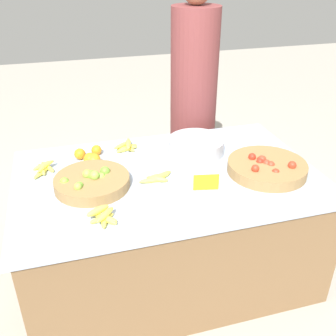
{
  "coord_description": "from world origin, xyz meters",
  "views": [
    {
      "loc": [
        -0.55,
        -1.91,
        1.87
      ],
      "look_at": [
        0.0,
        0.0,
        0.77
      ],
      "focal_mm": 42.0,
      "sensor_mm": 36.0,
      "label": 1
    }
  ],
  "objects_px": {
    "lime_bowl": "(92,182)",
    "metal_bowl": "(196,146)",
    "price_sign": "(206,182)",
    "tomato_basket": "(267,167)",
    "vendor_person": "(193,106)"
  },
  "relations": [
    {
      "from": "lime_bowl",
      "to": "vendor_person",
      "type": "bearing_deg",
      "value": 44.07
    },
    {
      "from": "vendor_person",
      "to": "lime_bowl",
      "type": "bearing_deg",
      "value": -135.93
    },
    {
      "from": "tomato_basket",
      "to": "lime_bowl",
      "type": "bearing_deg",
      "value": 173.43
    },
    {
      "from": "tomato_basket",
      "to": "price_sign",
      "type": "relative_size",
      "value": 3.34
    },
    {
      "from": "lime_bowl",
      "to": "vendor_person",
      "type": "height_order",
      "value": "vendor_person"
    },
    {
      "from": "lime_bowl",
      "to": "price_sign",
      "type": "relative_size",
      "value": 2.99
    },
    {
      "from": "metal_bowl",
      "to": "price_sign",
      "type": "distance_m",
      "value": 0.46
    },
    {
      "from": "price_sign",
      "to": "vendor_person",
      "type": "distance_m",
      "value": 1.1
    },
    {
      "from": "metal_bowl",
      "to": "vendor_person",
      "type": "bearing_deg",
      "value": 72.75
    },
    {
      "from": "metal_bowl",
      "to": "vendor_person",
      "type": "distance_m",
      "value": 0.64
    },
    {
      "from": "lime_bowl",
      "to": "metal_bowl",
      "type": "relative_size",
      "value": 1.15
    },
    {
      "from": "lime_bowl",
      "to": "metal_bowl",
      "type": "xyz_separation_m",
      "value": [
        0.7,
        0.25,
        0.01
      ]
    },
    {
      "from": "lime_bowl",
      "to": "tomato_basket",
      "type": "relative_size",
      "value": 0.9
    },
    {
      "from": "metal_bowl",
      "to": "price_sign",
      "type": "relative_size",
      "value": 2.6
    },
    {
      "from": "lime_bowl",
      "to": "vendor_person",
      "type": "relative_size",
      "value": 0.24
    }
  ]
}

